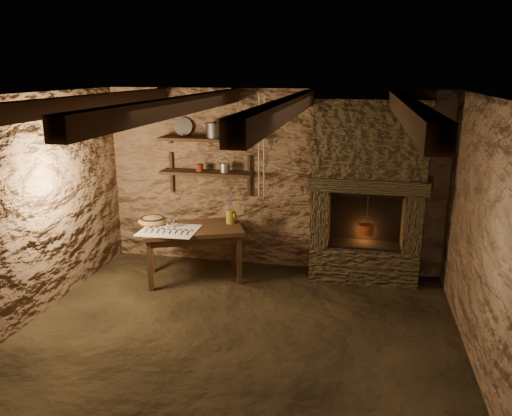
% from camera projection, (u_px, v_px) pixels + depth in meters
% --- Properties ---
extents(floor, '(4.50, 4.50, 0.00)m').
position_uv_depth(floor, '(236.00, 336.00, 5.09)').
color(floor, black).
rests_on(floor, ground).
extents(back_wall, '(4.50, 0.04, 2.40)m').
position_uv_depth(back_wall, '(272.00, 180.00, 6.66)').
color(back_wall, '#513726').
rests_on(back_wall, floor).
extents(front_wall, '(4.50, 0.04, 2.40)m').
position_uv_depth(front_wall, '(150.00, 325.00, 2.89)').
color(front_wall, '#513726').
rests_on(front_wall, floor).
extents(left_wall, '(0.04, 4.00, 2.40)m').
position_uv_depth(left_wall, '(27.00, 211.00, 5.22)').
color(left_wall, '#513726').
rests_on(left_wall, floor).
extents(right_wall, '(0.04, 4.00, 2.40)m').
position_uv_depth(right_wall, '(486.00, 240.00, 4.33)').
color(right_wall, '#513726').
rests_on(right_wall, floor).
extents(ceiling, '(4.50, 4.00, 0.04)m').
position_uv_depth(ceiling, '(233.00, 96.00, 4.45)').
color(ceiling, black).
rests_on(ceiling, back_wall).
extents(beam_far_left, '(0.14, 3.95, 0.16)m').
position_uv_depth(beam_far_left, '(82.00, 104.00, 4.77)').
color(beam_far_left, black).
rests_on(beam_far_left, ceiling).
extents(beam_mid_left, '(0.14, 3.95, 0.16)m').
position_uv_depth(beam_mid_left, '(181.00, 106.00, 4.58)').
color(beam_mid_left, black).
rests_on(beam_mid_left, ceiling).
extents(beam_mid_right, '(0.14, 3.95, 0.16)m').
position_uv_depth(beam_mid_right, '(289.00, 107.00, 4.38)').
color(beam_mid_right, black).
rests_on(beam_mid_right, ceiling).
extents(beam_far_right, '(0.14, 3.95, 0.16)m').
position_uv_depth(beam_far_right, '(407.00, 109.00, 4.18)').
color(beam_far_right, black).
rests_on(beam_far_right, ceiling).
extents(shelf_lower, '(1.25, 0.30, 0.04)m').
position_uv_depth(shelf_lower, '(207.00, 173.00, 6.65)').
color(shelf_lower, black).
rests_on(shelf_lower, back_wall).
extents(shelf_upper, '(1.25, 0.30, 0.04)m').
position_uv_depth(shelf_upper, '(206.00, 139.00, 6.53)').
color(shelf_upper, black).
rests_on(shelf_upper, back_wall).
extents(hearth, '(1.43, 0.51, 2.30)m').
position_uv_depth(hearth, '(367.00, 187.00, 6.19)').
color(hearth, '#322819').
rests_on(hearth, floor).
extents(work_table, '(1.40, 1.10, 0.70)m').
position_uv_depth(work_table, '(194.00, 251.00, 6.42)').
color(work_table, black).
rests_on(work_table, floor).
extents(linen_cloth, '(0.72, 0.58, 0.01)m').
position_uv_depth(linen_cloth, '(169.00, 230.00, 6.19)').
color(linen_cloth, silver).
rests_on(linen_cloth, work_table).
extents(pewter_cutlery_row, '(0.59, 0.24, 0.01)m').
position_uv_depth(pewter_cutlery_row, '(168.00, 230.00, 6.16)').
color(pewter_cutlery_row, gray).
rests_on(pewter_cutlery_row, linen_cloth).
extents(drinking_glasses, '(0.23, 0.07, 0.09)m').
position_uv_depth(drinking_glasses, '(175.00, 224.00, 6.30)').
color(drinking_glasses, white).
rests_on(drinking_glasses, linen_cloth).
extents(stoneware_jug, '(0.13, 0.12, 0.41)m').
position_uv_depth(stoneware_jug, '(230.00, 210.00, 6.44)').
color(stoneware_jug, '#AA8621').
rests_on(stoneware_jug, work_table).
extents(wooden_bowl, '(0.47, 0.47, 0.13)m').
position_uv_depth(wooden_bowl, '(153.00, 221.00, 6.44)').
color(wooden_bowl, olive).
rests_on(wooden_bowl, work_table).
extents(iron_stockpot, '(0.24, 0.24, 0.18)m').
position_uv_depth(iron_stockpot, '(215.00, 131.00, 6.48)').
color(iron_stockpot, '#2E2B28').
rests_on(iron_stockpot, shelf_upper).
extents(tin_pan, '(0.26, 0.14, 0.24)m').
position_uv_depth(tin_pan, '(183.00, 127.00, 6.65)').
color(tin_pan, '#9D9D98').
rests_on(tin_pan, shelf_upper).
extents(small_kettle, '(0.20, 0.17, 0.18)m').
position_uv_depth(small_kettle, '(225.00, 168.00, 6.58)').
color(small_kettle, '#9D9D98').
rests_on(small_kettle, shelf_lower).
extents(rusty_tin, '(0.12, 0.12, 0.09)m').
position_uv_depth(rusty_tin, '(200.00, 168.00, 6.65)').
color(rusty_tin, '#5F1B13').
rests_on(rusty_tin, shelf_lower).
extents(red_pot, '(0.23, 0.23, 0.54)m').
position_uv_depth(red_pot, '(366.00, 229.00, 6.28)').
color(red_pot, maroon).
rests_on(red_pot, hearth).
extents(hanging_ropes, '(0.08, 0.08, 1.20)m').
position_uv_depth(hanging_ropes, '(262.00, 146.00, 5.59)').
color(hanging_ropes, tan).
rests_on(hanging_ropes, ceiling).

